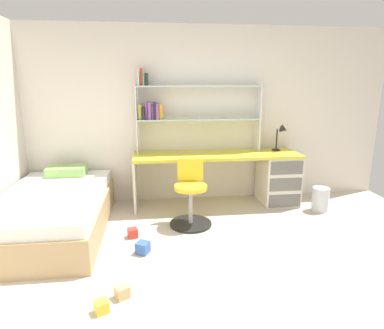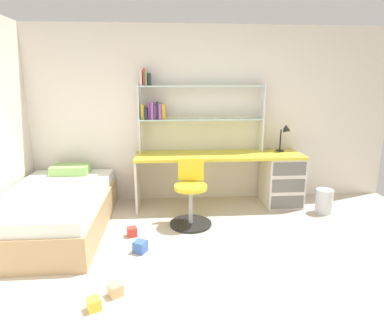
# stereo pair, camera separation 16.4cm
# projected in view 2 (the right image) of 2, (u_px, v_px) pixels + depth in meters

# --- Properties ---
(ground_plane) EXTENTS (5.76, 5.97, 0.02)m
(ground_plane) POSITION_uv_depth(u_px,v_px,m) (225.00, 303.00, 2.68)
(ground_plane) COLOR beige
(room_shell) EXTENTS (5.76, 5.97, 2.50)m
(room_shell) POSITION_uv_depth(u_px,v_px,m) (93.00, 129.00, 3.47)
(room_shell) COLOR silver
(room_shell) RESTS_ON ground_plane
(desk) EXTENTS (2.33, 0.61, 0.75)m
(desk) POSITION_uv_depth(u_px,v_px,m) (263.00, 175.00, 4.72)
(desk) COLOR gold
(desk) RESTS_ON ground_plane
(bookshelf_hutch) EXTENTS (1.76, 0.22, 1.16)m
(bookshelf_hutch) POSITION_uv_depth(u_px,v_px,m) (184.00, 106.00, 4.58)
(bookshelf_hutch) COLOR silver
(bookshelf_hutch) RESTS_ON desk
(desk_lamp) EXTENTS (0.20, 0.17, 0.38)m
(desk_lamp) POSITION_uv_depth(u_px,v_px,m) (286.00, 134.00, 4.70)
(desk_lamp) COLOR black
(desk_lamp) RESTS_ON desk
(swivel_chair) EXTENTS (0.52, 0.52, 0.81)m
(swivel_chair) POSITION_uv_depth(u_px,v_px,m) (191.00, 200.00, 4.06)
(swivel_chair) COLOR black
(swivel_chair) RESTS_ON ground_plane
(bed_platform) EXTENTS (1.15, 1.98, 0.62)m
(bed_platform) POSITION_uv_depth(u_px,v_px,m) (56.00, 210.00, 3.92)
(bed_platform) COLOR tan
(bed_platform) RESTS_ON ground_plane
(waste_bin) EXTENTS (0.23, 0.23, 0.33)m
(waste_bin) POSITION_uv_depth(u_px,v_px,m) (324.00, 201.00, 4.45)
(waste_bin) COLOR silver
(waste_bin) RESTS_ON ground_plane
(toy_block_blue_0) EXTENTS (0.16, 0.16, 0.12)m
(toy_block_blue_0) POSITION_uv_depth(u_px,v_px,m) (140.00, 247.00, 3.44)
(toy_block_blue_0) COLOR #3860B7
(toy_block_blue_0) RESTS_ON ground_plane
(toy_block_natural_1) EXTENTS (0.14, 0.14, 0.10)m
(toy_block_natural_1) POSITION_uv_depth(u_px,v_px,m) (116.00, 290.00, 2.74)
(toy_block_natural_1) COLOR tan
(toy_block_natural_1) RESTS_ON ground_plane
(toy_block_red_2) EXTENTS (0.13, 0.13, 0.11)m
(toy_block_red_2) POSITION_uv_depth(u_px,v_px,m) (132.00, 232.00, 3.80)
(toy_block_red_2) COLOR red
(toy_block_red_2) RESTS_ON ground_plane
(toy_block_yellow_3) EXTENTS (0.13, 0.13, 0.10)m
(toy_block_yellow_3) POSITION_uv_depth(u_px,v_px,m) (94.00, 304.00, 2.57)
(toy_block_yellow_3) COLOR gold
(toy_block_yellow_3) RESTS_ON ground_plane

